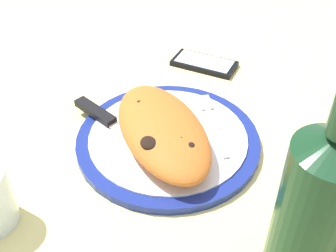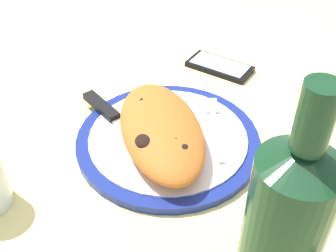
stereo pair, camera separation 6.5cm
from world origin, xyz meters
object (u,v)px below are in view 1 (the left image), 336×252
knife (109,121)px  plate (168,140)px  smartphone (204,63)px  wine_bottle (313,220)px  calzone (162,130)px  fork (211,118)px

knife → plate: bearing=-131.1°
smartphone → wine_bottle: size_ratio=0.47×
plate → smartphone: bearing=-40.5°
calzone → wine_bottle: (-27.16, -4.67, 7.96)cm
plate → calzone: bearing=127.8°
calzone → knife: bearing=38.7°
calzone → fork: size_ratio=1.53×
fork → knife: 16.86cm
wine_bottle → smartphone: bearing=-15.4°
fork → smartphone: bearing=-24.0°
calzone → wine_bottle: bearing=-170.3°
plate → smartphone: 24.96cm
knife → wine_bottle: (-34.94, -10.90, 10.00)cm
plate → wine_bottle: bearing=-173.5°
smartphone → calzone: bearing=138.7°
plate → knife: knife is taller
wine_bottle → knife: bearing=17.3°
plate → knife: (6.67, 7.66, 1.32)cm
plate → smartphone: (18.97, -16.23, -0.22)cm
knife → wine_bottle: wine_bottle is taller
wine_bottle → fork: bearing=-9.7°
calzone → wine_bottle: wine_bottle is taller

